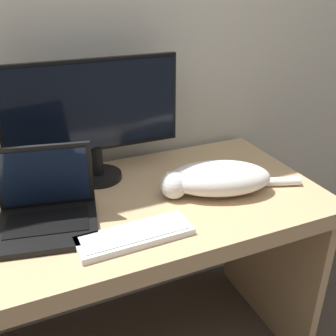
{
  "coord_description": "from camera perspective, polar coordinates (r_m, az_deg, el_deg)",
  "views": [
    {
      "loc": [
        -0.31,
        -0.76,
        1.46
      ],
      "look_at": [
        0.15,
        0.31,
        0.89
      ],
      "focal_mm": 42.0,
      "sensor_mm": 36.0,
      "label": 1
    }
  ],
  "objects": [
    {
      "name": "desk",
      "position": [
        1.42,
        -6.23,
        -10.96
      ],
      "size": [
        1.38,
        0.68,
        0.78
      ],
      "color": "tan",
      "rests_on": "ground_plane"
    },
    {
      "name": "monitor",
      "position": [
        1.4,
        -10.79,
        7.58
      ],
      "size": [
        0.63,
        0.17,
        0.44
      ],
      "color": "black",
      "rests_on": "desk"
    },
    {
      "name": "laptop",
      "position": [
        1.23,
        -17.25,
        -6.04
      ],
      "size": [
        0.34,
        0.3,
        0.25
      ],
      "rotation": [
        0.0,
        0.0,
        -0.2
      ],
      "color": "black",
      "rests_on": "desk"
    },
    {
      "name": "external_keyboard",
      "position": [
        1.15,
        -4.82,
        -9.73
      ],
      "size": [
        0.34,
        0.12,
        0.02
      ],
      "rotation": [
        0.0,
        0.0,
        0.02
      ],
      "color": "white",
      "rests_on": "desk"
    },
    {
      "name": "cat",
      "position": [
        1.36,
        7.01,
        -1.44
      ],
      "size": [
        0.51,
        0.29,
        0.11
      ],
      "rotation": [
        0.0,
        0.0,
        -0.33
      ],
      "color": "silver",
      "rests_on": "desk"
    },
    {
      "name": "wall_back",
      "position": [
        1.54,
        -12.45,
        19.56
      ],
      "size": [
        6.4,
        0.06,
        2.6
      ],
      "color": "beige",
      "rests_on": "ground_plane"
    }
  ]
}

